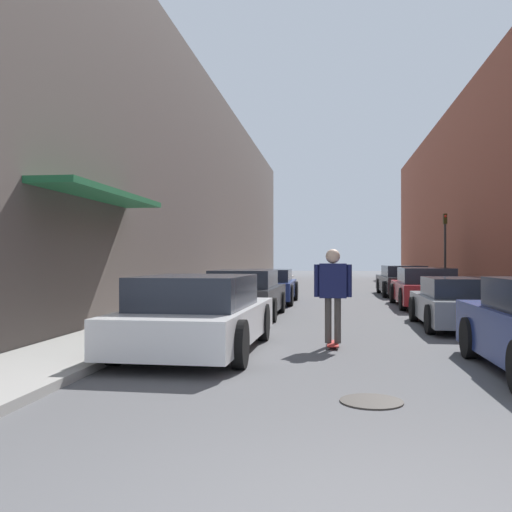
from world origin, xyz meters
The scene contains 14 objects.
ground centered at (0.00, 18.58, 0.00)m, with size 102.19×102.19×0.00m, color #515154.
curb_strip_left centered at (-4.55, 23.23, 0.06)m, with size 1.80×46.45×0.12m.
curb_strip_right centered at (4.55, 23.23, 0.06)m, with size 1.80×46.45×0.12m.
building_row_left centered at (-7.44, 23.22, 4.60)m, with size 4.90×46.45×9.19m.
building_row_right centered at (7.44, 23.22, 4.57)m, with size 4.90×46.45×9.14m.
parked_car_left_0 centered at (-2.63, 6.39, 0.63)m, with size 2.07×4.65×1.30m.
parked_car_left_1 centered at (-2.71, 12.24, 0.61)m, with size 1.94×4.12×1.27m.
parked_car_left_2 centered at (-2.60, 17.09, 0.60)m, with size 1.90×4.26×1.20m.
parked_car_right_1 centered at (2.61, 10.41, 0.56)m, with size 2.04×3.98×1.15m.
parked_car_right_2 centered at (2.63, 16.03, 0.63)m, with size 1.92×4.62×1.28m.
parked_car_right_3 centered at (2.64, 21.84, 0.62)m, with size 1.95×4.82×1.28m.
skateboarder centered at (-0.35, 7.22, 1.08)m, with size 0.67×0.78×1.76m.
manhole_cover centered at (0.07, 3.34, 0.01)m, with size 0.70×0.70×0.02m.
traffic_light centered at (4.56, 22.78, 2.24)m, with size 0.16×0.22×3.43m.
Camera 1 is at (-0.36, -3.07, 1.59)m, focal length 40.00 mm.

